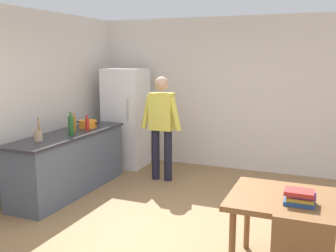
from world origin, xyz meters
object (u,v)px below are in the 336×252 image
(refrigerator, at_px, (126,118))
(bottle_oil_amber, at_px, (74,124))
(person, at_px, (162,121))
(book_stack, at_px, (300,197))
(bottle_wine_green, at_px, (71,126))
(utensil_jar, at_px, (38,135))
(dining_table, at_px, (308,208))
(cooking_pot, at_px, (88,124))
(bottle_sauce_red, at_px, (87,124))

(refrigerator, relative_size, bottle_oil_amber, 6.43)
(refrigerator, bearing_deg, bottle_oil_amber, -93.93)
(person, distance_m, book_stack, 3.24)
(bottle_wine_green, bearing_deg, refrigerator, 91.94)
(bottle_wine_green, bearing_deg, utensil_jar, -113.87)
(person, bearing_deg, bottle_oil_amber, -139.32)
(person, bearing_deg, dining_table, -42.41)
(cooking_pot, bearing_deg, refrigerator, 85.90)
(refrigerator, distance_m, utensil_jar, 2.20)
(refrigerator, height_order, person, refrigerator)
(refrigerator, height_order, dining_table, refrigerator)
(cooking_pot, bearing_deg, book_stack, -27.52)
(refrigerator, distance_m, dining_table, 4.27)
(cooking_pot, height_order, book_stack, cooking_pot)
(refrigerator, bearing_deg, bottle_wine_green, -88.06)
(bottle_wine_green, relative_size, bottle_sauce_red, 1.42)
(cooking_pot, distance_m, bottle_sauce_red, 0.25)
(bottle_oil_amber, bearing_deg, dining_table, -20.09)
(bottle_wine_green, bearing_deg, bottle_sauce_red, 91.51)
(refrigerator, height_order, bottle_wine_green, refrigerator)
(person, height_order, utensil_jar, person)
(utensil_jar, height_order, bottle_oil_amber, utensil_jar)
(cooking_pot, distance_m, utensil_jar, 1.08)
(dining_table, bearing_deg, person, 137.59)
(person, relative_size, bottle_sauce_red, 7.08)
(dining_table, height_order, bottle_sauce_red, bottle_sauce_red)
(bottle_oil_amber, bearing_deg, bottle_wine_green, -61.09)
(bottle_sauce_red, relative_size, book_stack, 0.91)
(refrigerator, relative_size, bottle_wine_green, 5.29)
(book_stack, bearing_deg, bottle_oil_amber, 157.40)
(bottle_wine_green, distance_m, book_stack, 3.37)
(bottle_oil_amber, xyz_separation_m, book_stack, (3.34, -1.39, -0.20))
(utensil_jar, relative_size, bottle_oil_amber, 1.14)
(utensil_jar, relative_size, book_stack, 1.22)
(refrigerator, height_order, cooking_pot, refrigerator)
(refrigerator, distance_m, bottle_sauce_red, 1.33)
(bottle_wine_green, bearing_deg, book_stack, -19.11)
(utensil_jar, height_order, bottle_wine_green, bottle_wine_green)
(bottle_sauce_red, bearing_deg, cooking_pot, 121.53)
(refrigerator, bearing_deg, person, -30.23)
(cooking_pot, relative_size, book_stack, 1.52)
(bottle_oil_amber, distance_m, bottle_sauce_red, 0.20)
(bottle_wine_green, xyz_separation_m, book_stack, (3.18, -1.10, -0.23))
(person, relative_size, utensil_jar, 5.31)
(person, bearing_deg, refrigerator, 149.77)
(person, xyz_separation_m, bottle_wine_green, (-0.89, -1.19, 0.07))
(person, xyz_separation_m, book_stack, (2.29, -2.29, -0.16))
(dining_table, xyz_separation_m, bottle_wine_green, (-3.24, 0.96, 0.37))
(bottle_oil_amber, bearing_deg, refrigerator, 86.07)
(bottle_oil_amber, relative_size, bottle_wine_green, 0.82)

